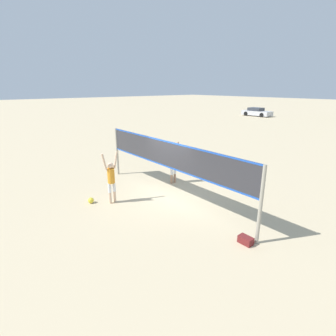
# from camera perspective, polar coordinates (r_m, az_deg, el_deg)

# --- Properties ---
(ground_plane) EXTENTS (200.00, 200.00, 0.00)m
(ground_plane) POSITION_cam_1_polar(r_m,az_deg,el_deg) (10.94, -0.00, -6.71)
(ground_plane) COLOR #C6B28C
(volleyball_net) EXTENTS (8.41, 0.11, 2.43)m
(volleyball_net) POSITION_cam_1_polar(r_m,az_deg,el_deg) (10.35, -0.00, 2.17)
(volleyball_net) COLOR gray
(volleyball_net) RESTS_ON ground_plane
(player_spiker) EXTENTS (0.28, 0.70, 2.07)m
(player_spiker) POSITION_cam_1_polar(r_m,az_deg,el_deg) (10.44, -12.29, -1.92)
(player_spiker) COLOR beige
(player_spiker) RESTS_ON ground_plane
(player_blocker) EXTENTS (0.28, 0.68, 1.98)m
(player_blocker) POSITION_cam_1_polar(r_m,az_deg,el_deg) (12.36, 1.16, 1.25)
(player_blocker) COLOR tan
(player_blocker) RESTS_ON ground_plane
(volleyball) EXTENTS (0.23, 0.23, 0.23)m
(volleyball) POSITION_cam_1_polar(r_m,az_deg,el_deg) (10.95, -16.44, -6.77)
(volleyball) COLOR yellow
(volleyball) RESTS_ON ground_plane
(gear_bag) EXTENTS (0.42, 0.26, 0.22)m
(gear_bag) POSITION_cam_1_polar(r_m,az_deg,el_deg) (8.35, 16.54, -14.82)
(gear_bag) COLOR maroon
(gear_bag) RESTS_ON ground_plane
(parked_car_far) EXTENTS (4.50, 2.02, 1.28)m
(parked_car_far) POSITION_cam_1_polar(r_m,az_deg,el_deg) (44.10, 18.74, 11.42)
(parked_car_far) COLOR #B7B7BC
(parked_car_far) RESTS_ON ground_plane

